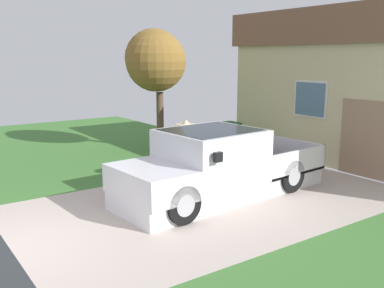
# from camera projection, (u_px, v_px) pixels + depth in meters

# --- Properties ---
(pickup_truck) EXTENTS (2.31, 5.51, 1.64)m
(pickup_truck) POSITION_uv_depth(u_px,v_px,m) (212.00, 168.00, 10.15)
(pickup_truck) COLOR silver
(pickup_truck) RESTS_ON ground
(person_with_hat) EXTENTS (0.53, 0.53, 1.69)m
(person_with_hat) POSITION_uv_depth(u_px,v_px,m) (186.00, 148.00, 11.30)
(person_with_hat) COLOR navy
(person_with_hat) RESTS_ON ground
(handbag) EXTENTS (0.28, 0.18, 0.44)m
(handbag) POSITION_uv_depth(u_px,v_px,m) (174.00, 179.00, 11.36)
(handbag) COLOR tan
(handbag) RESTS_ON ground
(front_yard_tree) EXTENTS (2.34, 2.14, 4.22)m
(front_yard_tree) POSITION_uv_depth(u_px,v_px,m) (155.00, 60.00, 15.13)
(front_yard_tree) COLOR brown
(front_yard_tree) RESTS_ON ground
(wheeled_trash_bin) EXTENTS (0.60, 0.72, 1.11)m
(wheeled_trash_bin) POSITION_uv_depth(u_px,v_px,m) (228.00, 138.00, 14.61)
(wheeled_trash_bin) COLOR #286B38
(wheeled_trash_bin) RESTS_ON ground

